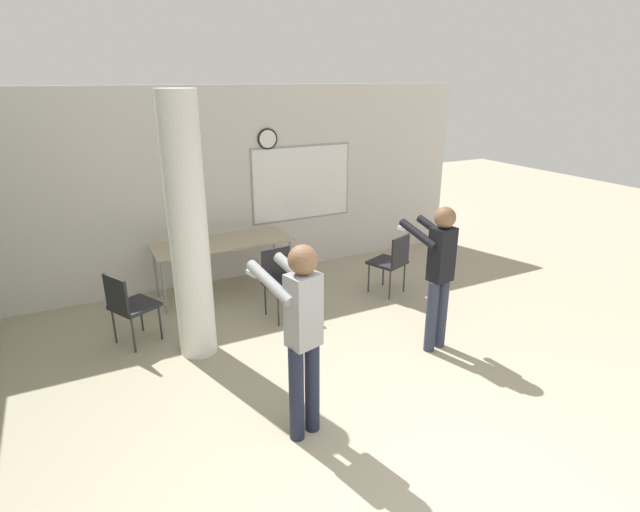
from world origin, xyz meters
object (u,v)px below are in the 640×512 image
(person_playing_side, at_px, (439,268))
(chair_near_pillar, at_px, (129,303))
(folding_table, at_px, (223,245))
(bottle_on_table, at_px, (181,240))
(chair_mid_room, at_px, (392,259))
(chair_table_front, at_px, (281,278))
(person_playing_front, at_px, (301,328))

(person_playing_side, bearing_deg, chair_near_pillar, 151.46)
(folding_table, distance_m, bottle_on_table, 0.58)
(folding_table, distance_m, person_playing_side, 3.04)
(chair_mid_room, relative_size, chair_near_pillar, 1.00)
(bottle_on_table, xyz_separation_m, chair_mid_room, (2.63, -1.07, -0.36))
(bottle_on_table, height_order, person_playing_side, person_playing_side)
(bottle_on_table, relative_size, chair_table_front, 0.32)
(folding_table, relative_size, chair_mid_room, 2.17)
(chair_mid_room, xyz_separation_m, person_playing_side, (-0.44, -1.46, 0.46))
(chair_table_front, distance_m, person_playing_front, 2.33)
(chair_table_front, height_order, chair_near_pillar, same)
(bottle_on_table, height_order, chair_mid_room, bottle_on_table)
(chair_mid_room, bearing_deg, chair_table_front, 177.22)
(bottle_on_table, xyz_separation_m, person_playing_side, (2.19, -2.52, 0.09))
(folding_table, height_order, person_playing_side, person_playing_side)
(folding_table, distance_m, chair_near_pillar, 1.67)
(chair_table_front, bearing_deg, chair_mid_room, -2.78)
(chair_table_front, relative_size, person_playing_front, 0.51)
(chair_near_pillar, relative_size, person_playing_front, 0.51)
(chair_mid_room, relative_size, person_playing_side, 0.53)
(chair_near_pillar, xyz_separation_m, person_playing_side, (3.01, -1.63, 0.46))
(bottle_on_table, bearing_deg, person_playing_side, -49.06)
(folding_table, relative_size, person_playing_front, 1.10)
(bottle_on_table, bearing_deg, chair_near_pillar, -132.53)
(chair_mid_room, bearing_deg, person_playing_front, -138.64)
(person_playing_front, xyz_separation_m, person_playing_side, (1.93, 0.62, -0.04))
(chair_table_front, xyz_separation_m, person_playing_front, (-0.73, -2.16, 0.50))
(folding_table, bearing_deg, person_playing_side, -57.51)
(folding_table, distance_m, chair_mid_room, 2.35)
(chair_near_pillar, bearing_deg, chair_table_front, -3.10)
(bottle_on_table, bearing_deg, person_playing_front, -85.21)
(bottle_on_table, distance_m, chair_mid_room, 2.86)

